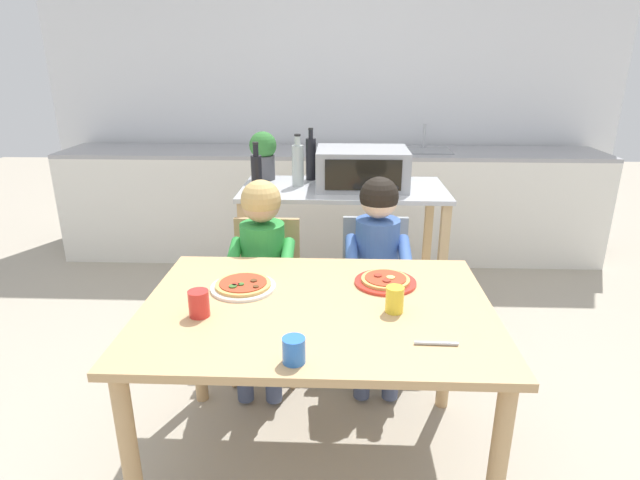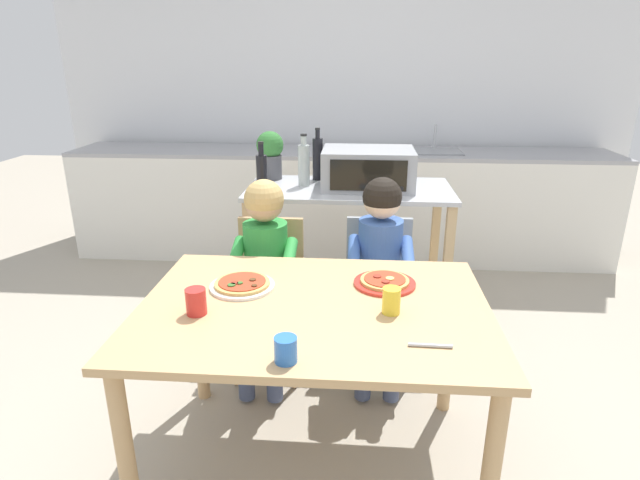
# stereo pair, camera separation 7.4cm
# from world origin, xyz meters

# --- Properties ---
(ground_plane) EXTENTS (11.29, 11.29, 0.00)m
(ground_plane) POSITION_xyz_m (0.00, 1.13, 0.00)
(ground_plane) COLOR #A89E8C
(back_wall_tiled) EXTENTS (4.87, 0.12, 2.70)m
(back_wall_tiled) POSITION_xyz_m (0.00, 2.88, 1.35)
(back_wall_tiled) COLOR silver
(back_wall_tiled) RESTS_ON ground
(kitchen_counter) EXTENTS (4.38, 0.60, 1.09)m
(kitchen_counter) POSITION_xyz_m (0.00, 2.47, 0.45)
(kitchen_counter) COLOR silver
(kitchen_counter) RESTS_ON ground
(kitchen_island_cart) EXTENTS (1.20, 0.60, 0.89)m
(kitchen_island_cart) POSITION_xyz_m (0.10, 1.25, 0.60)
(kitchen_island_cart) COLOR #B7BABF
(kitchen_island_cart) RESTS_ON ground
(toaster_oven) EXTENTS (0.53, 0.39, 0.23)m
(toaster_oven) POSITION_xyz_m (0.21, 1.26, 1.00)
(toaster_oven) COLOR #999BA0
(toaster_oven) RESTS_ON kitchen_island_cart
(bottle_dark_olive_oil) EXTENTS (0.06, 0.06, 0.30)m
(bottle_dark_olive_oil) POSITION_xyz_m (-0.37, 1.01, 1.01)
(bottle_dark_olive_oil) COLOR black
(bottle_dark_olive_oil) RESTS_ON kitchen_island_cart
(bottle_brown_beer) EXTENTS (0.07, 0.07, 0.31)m
(bottle_brown_beer) POSITION_xyz_m (-0.17, 1.27, 1.02)
(bottle_brown_beer) COLOR #ADB7B2
(bottle_brown_beer) RESTS_ON kitchen_island_cart
(bottle_slim_sauce) EXTENTS (0.06, 0.06, 0.32)m
(bottle_slim_sauce) POSITION_xyz_m (-0.10, 1.44, 1.02)
(bottle_slim_sauce) COLOR black
(bottle_slim_sauce) RESTS_ON kitchen_island_cart
(potted_herb_plant) EXTENTS (0.17, 0.17, 0.30)m
(potted_herb_plant) POSITION_xyz_m (-0.40, 1.44, 1.05)
(potted_herb_plant) COLOR #4C4C51
(potted_herb_plant) RESTS_ON kitchen_island_cart
(dining_table) EXTENTS (1.30, 0.94, 0.74)m
(dining_table) POSITION_xyz_m (0.00, 0.00, 0.64)
(dining_table) COLOR tan
(dining_table) RESTS_ON ground
(dining_chair_left) EXTENTS (0.36, 0.36, 0.81)m
(dining_chair_left) POSITION_xyz_m (-0.30, 0.72, 0.48)
(dining_chair_left) COLOR tan
(dining_chair_left) RESTS_ON ground
(dining_chair_right) EXTENTS (0.36, 0.36, 0.81)m
(dining_chair_right) POSITION_xyz_m (0.27, 0.77, 0.48)
(dining_chair_right) COLOR gray
(dining_chair_right) RESTS_ON ground
(child_in_green_shirt) EXTENTS (0.32, 0.42, 1.04)m
(child_in_green_shirt) POSITION_xyz_m (-0.30, 0.60, 0.68)
(child_in_green_shirt) COLOR #424C6B
(child_in_green_shirt) RESTS_ON ground
(child_in_blue_striped_shirt) EXTENTS (0.32, 0.42, 1.05)m
(child_in_blue_striped_shirt) POSITION_xyz_m (0.27, 0.65, 0.68)
(child_in_blue_striped_shirt) COLOR #424C6B
(child_in_blue_striped_shirt) RESTS_ON ground
(pizza_plate_white) EXTENTS (0.26, 0.26, 0.03)m
(pizza_plate_white) POSITION_xyz_m (-0.30, 0.13, 0.75)
(pizza_plate_white) COLOR white
(pizza_plate_white) RESTS_ON dining_table
(pizza_plate_red_rimmed) EXTENTS (0.25, 0.25, 0.03)m
(pizza_plate_red_rimmed) POSITION_xyz_m (0.27, 0.20, 0.75)
(pizza_plate_red_rimmed) COLOR red
(pizza_plate_red_rimmed) RESTS_ON dining_table
(drinking_cup_blue) EXTENTS (0.07, 0.07, 0.08)m
(drinking_cup_blue) POSITION_xyz_m (-0.05, -0.38, 0.78)
(drinking_cup_blue) COLOR blue
(drinking_cup_blue) RESTS_ON dining_table
(drinking_cup_red) EXTENTS (0.07, 0.07, 0.10)m
(drinking_cup_red) POSITION_xyz_m (-0.41, -0.10, 0.79)
(drinking_cup_red) COLOR red
(drinking_cup_red) RESTS_ON dining_table
(drinking_cup_yellow) EXTENTS (0.07, 0.07, 0.10)m
(drinking_cup_yellow) POSITION_xyz_m (0.28, -0.04, 0.79)
(drinking_cup_yellow) COLOR yellow
(drinking_cup_yellow) RESTS_ON dining_table
(serving_spoon) EXTENTS (0.14, 0.02, 0.01)m
(serving_spoon) POSITION_xyz_m (0.40, -0.27, 0.75)
(serving_spoon) COLOR #B7BABF
(serving_spoon) RESTS_ON dining_table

